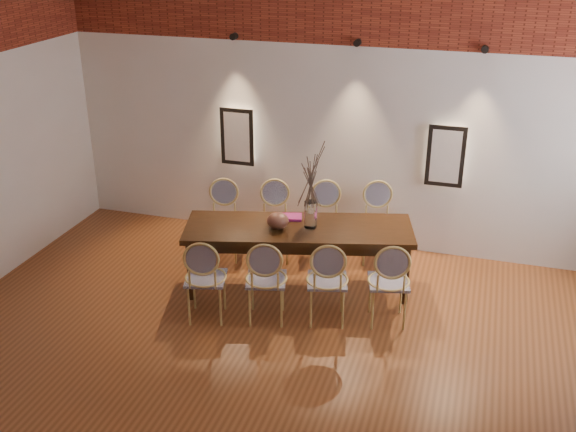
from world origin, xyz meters
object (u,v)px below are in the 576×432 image
(chair_near_d, at_px, (389,281))
(chair_far_c, at_px, (326,224))
(chair_far_a, at_px, (223,223))
(vase, at_px, (311,214))
(chair_far_b, at_px, (274,223))
(chair_near_c, at_px, (327,280))
(dining_table, at_px, (298,257))
(book, at_px, (290,217))
(chair_near_a, at_px, (206,278))
(bowl, at_px, (278,221))
(chair_near_b, at_px, (266,279))
(chair_far_d, at_px, (378,225))

(chair_near_d, bearing_deg, chair_far_c, 114.60)
(chair_far_a, bearing_deg, vase, 147.42)
(chair_far_b, bearing_deg, chair_near_c, 114.60)
(dining_table, height_order, book, book)
(chair_near_a, bearing_deg, chair_far_a, 90.00)
(chair_far_a, distance_m, book, 1.00)
(chair_far_b, bearing_deg, chair_near_d, 132.47)
(chair_far_c, height_order, bowl, chair_far_c)
(chair_far_a, bearing_deg, chair_near_b, 114.60)
(chair_far_c, bearing_deg, chair_far_a, -0.00)
(chair_near_c, relative_size, chair_far_d, 1.00)
(chair_near_d, relative_size, chair_far_b, 1.00)
(chair_far_b, bearing_deg, bowl, 96.69)
(chair_near_b, xyz_separation_m, chair_far_a, (-0.95, 1.16, 0.00))
(chair_near_d, xyz_separation_m, vase, (-0.95, 0.46, 0.43))
(chair_far_b, relative_size, vase, 3.13)
(chair_far_a, relative_size, book, 3.62)
(chair_near_a, distance_m, chair_near_b, 0.62)
(chair_near_b, xyz_separation_m, chair_near_d, (1.21, 0.31, 0.00))
(dining_table, xyz_separation_m, book, (-0.15, 0.19, 0.39))
(chair_far_d, bearing_deg, chair_near_d, 90.00)
(dining_table, height_order, chair_far_d, chair_far_d)
(chair_near_c, height_order, book, chair_near_c)
(vase, height_order, bowl, vase)
(chair_near_c, height_order, chair_far_a, same)
(chair_near_a, relative_size, chair_near_c, 1.00)
(book, bearing_deg, chair_far_c, 62.80)
(chair_far_d, relative_size, book, 3.62)
(dining_table, bearing_deg, chair_far_d, 36.06)
(bowl, bearing_deg, chair_far_a, 148.75)
(chair_near_c, bearing_deg, book, 114.68)
(chair_near_b, relative_size, chair_far_b, 1.00)
(book, bearing_deg, chair_near_c, -50.70)
(chair_near_a, height_order, chair_near_b, same)
(dining_table, relative_size, chair_far_c, 2.65)
(chair_far_c, bearing_deg, chair_far_b, -0.00)
(chair_near_a, height_order, chair_far_a, same)
(chair_far_c, height_order, book, chair_far_c)
(chair_near_a, relative_size, bowl, 3.92)
(chair_near_b, xyz_separation_m, chair_far_d, (0.86, 1.63, 0.00))
(chair_near_b, distance_m, book, 0.97)
(chair_far_c, relative_size, book, 3.62)
(dining_table, bearing_deg, book, 114.95)
(chair_near_b, bearing_deg, dining_table, 65.40)
(chair_near_a, xyz_separation_m, book, (0.58, 1.08, 0.30))
(chair_far_a, xyz_separation_m, chair_far_b, (0.60, 0.16, 0.00))
(chair_far_c, xyz_separation_m, vase, (-0.00, -0.70, 0.43))
(dining_table, distance_m, chair_far_c, 0.75)
(dining_table, relative_size, bowl, 10.38)
(dining_table, height_order, chair_far_c, chair_far_c)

